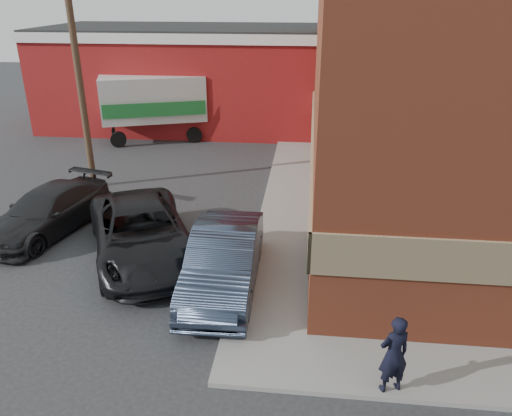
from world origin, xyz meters
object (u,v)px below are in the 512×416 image
(warehouse, at_px, (188,76))
(suv_a, at_px, (141,233))
(man, at_px, (394,354))
(suv_b, at_px, (48,211))
(sedan, at_px, (224,260))
(box_truck, at_px, (167,103))
(utility_pole, at_px, (78,69))

(warehouse, bearing_deg, suv_a, -81.58)
(man, relative_size, suv_b, 0.35)
(sedan, xyz_separation_m, box_truck, (-5.48, 14.22, 1.15))
(box_truck, bearing_deg, suv_b, -114.06)
(sedan, bearing_deg, utility_pole, 132.50)
(utility_pole, distance_m, sedan, 10.45)
(warehouse, height_order, suv_a, warehouse)
(utility_pole, distance_m, suv_b, 5.83)
(warehouse, xyz_separation_m, suv_a, (2.46, -16.64, -1.98))
(man, bearing_deg, warehouse, -87.80)
(sedan, height_order, box_truck, box_truck)
(suv_a, bearing_deg, utility_pole, 99.43)
(warehouse, relative_size, suv_b, 3.24)
(utility_pole, relative_size, suv_a, 1.51)
(suv_b, bearing_deg, utility_pole, 108.21)
(suv_b, bearing_deg, man, -16.57)
(man, relative_size, suv_a, 0.29)
(warehouse, relative_size, sedan, 3.22)
(warehouse, xyz_separation_m, utility_pole, (-1.50, -11.00, 1.93))
(box_truck, bearing_deg, utility_pole, -118.85)
(sedan, distance_m, suv_b, 7.02)
(warehouse, height_order, sedan, warehouse)
(warehouse, relative_size, utility_pole, 1.81)
(sedan, xyz_separation_m, suv_a, (-2.74, 1.36, -0.00))
(warehouse, distance_m, suv_b, 15.41)
(warehouse, distance_m, utility_pole, 11.27)
(box_truck, bearing_deg, man, -81.21)
(sedan, bearing_deg, box_truck, 109.82)
(utility_pole, bearing_deg, suv_a, -54.90)
(utility_pole, bearing_deg, sedan, -46.26)
(man, bearing_deg, suv_a, -57.05)
(man, xyz_separation_m, suv_a, (-6.72, 4.91, -0.16))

